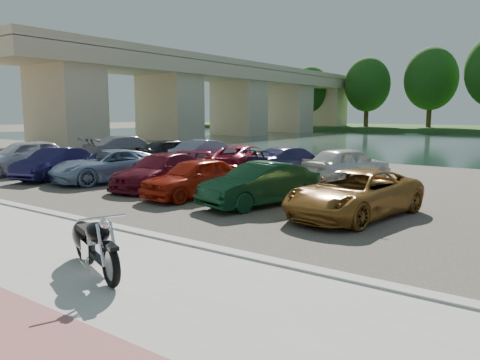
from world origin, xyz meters
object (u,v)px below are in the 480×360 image
Objects in this scene: car_1 at (55,164)px; motorcycle at (92,242)px; car_2 at (109,166)px; car_0 at (24,157)px.

motorcycle is at bearing -46.57° from car_1.
car_1 is 2.60m from car_2.
car_2 is at bearing 160.90° from motorcycle.
car_2 reaches higher than car_1.
car_0 is at bearing 162.50° from car_1.
car_1 reaches higher than motorcycle.
car_1 is at bearing -149.14° from car_2.
car_2 reaches higher than motorcycle.
motorcycle is 0.58× the size of car_1.
car_0 is 4.92m from car_2.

